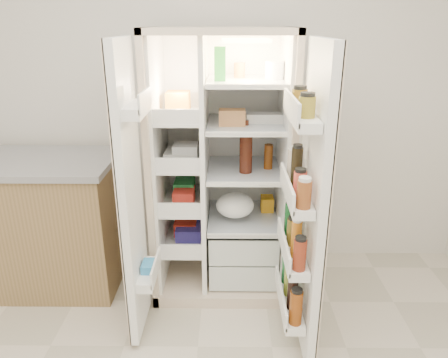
{
  "coord_description": "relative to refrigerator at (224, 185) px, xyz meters",
  "views": [
    {
      "loc": [
        0.18,
        -1.14,
        1.83
      ],
      "look_at": [
        0.15,
        1.25,
        0.94
      ],
      "focal_mm": 34.0,
      "sensor_mm": 36.0,
      "label": 1
    }
  ],
  "objects": [
    {
      "name": "fridge_door",
      "position": [
        0.46,
        -0.69,
        0.13
      ],
      "size": [
        0.17,
        0.58,
        1.72
      ],
      "color": "white",
      "rests_on": "floor"
    },
    {
      "name": "freezer_door",
      "position": [
        -0.52,
        -0.6,
        0.15
      ],
      "size": [
        0.15,
        0.4,
        1.72
      ],
      "color": "white",
      "rests_on": "floor"
    },
    {
      "name": "kitchen_counter",
      "position": [
        -1.41,
        -0.07,
        -0.26
      ],
      "size": [
        1.31,
        0.7,
        0.95
      ],
      "color": "olive",
      "rests_on": "floor"
    },
    {
      "name": "refrigerator",
      "position": [
        0.0,
        0.0,
        0.0
      ],
      "size": [
        0.92,
        0.7,
        1.8
      ],
      "color": "beige",
      "rests_on": "floor"
    },
    {
      "name": "wall_back",
      "position": [
        -0.15,
        0.35,
        0.61
      ],
      "size": [
        4.0,
        0.02,
        2.7
      ],
      "primitive_type": "cube",
      "color": "silver",
      "rests_on": "floor"
    }
  ]
}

